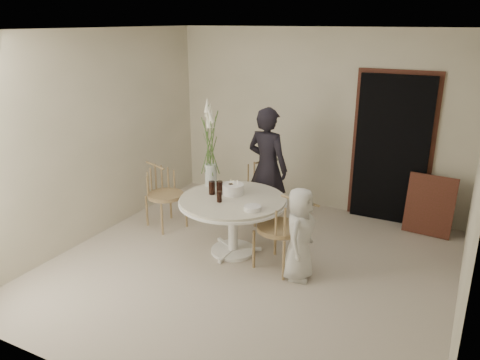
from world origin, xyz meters
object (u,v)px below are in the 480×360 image
at_px(table, 233,207).
at_px(flower_vase, 210,148).
at_px(chair_right, 289,223).
at_px(birthday_cake, 233,189).
at_px(chair_far, 260,181).
at_px(chair_left, 161,187).
at_px(girl, 267,168).
at_px(boy, 300,234).

xyz_separation_m(table, flower_vase, (-0.47, 0.28, 0.62)).
bearing_deg(flower_vase, chair_right, -17.07).
bearing_deg(table, birthday_cake, 116.34).
height_order(table, chair_right, chair_right).
bearing_deg(table, chair_far, 98.82).
bearing_deg(flower_vase, table, -30.50).
relative_size(chair_far, flower_vase, 0.76).
xyz_separation_m(table, chair_left, (-1.32, 0.31, -0.05)).
xyz_separation_m(birthday_cake, flower_vase, (-0.41, 0.15, 0.45)).
height_order(girl, boy, girl).
bearing_deg(table, chair_right, -7.82).
bearing_deg(flower_vase, chair_far, 72.26).
bearing_deg(chair_right, chair_left, -88.16).
height_order(boy, flower_vase, flower_vase).
xyz_separation_m(chair_far, boy, (1.13, -1.39, -0.02)).
relative_size(chair_far, boy, 0.81).
relative_size(chair_far, chair_right, 0.94).
relative_size(chair_right, girl, 0.55).
bearing_deg(chair_far, girl, -28.34).
relative_size(chair_far, chair_left, 1.00).
bearing_deg(chair_right, girl, -131.86).
distance_m(table, boy, 0.97).
height_order(table, girl, girl).
bearing_deg(boy, girl, 35.06).
distance_m(chair_right, boy, 0.19).
height_order(table, birthday_cake, birthday_cake).
bearing_deg(boy, chair_right, 56.83).
relative_size(girl, birthday_cake, 6.32).
height_order(chair_right, flower_vase, flower_vase).
xyz_separation_m(boy, birthday_cake, (-1.01, 0.33, 0.25)).
relative_size(table, chair_far, 1.53).
height_order(chair_left, boy, boy).
distance_m(chair_left, flower_vase, 1.08).
distance_m(chair_right, birthday_cake, 0.90).
bearing_deg(boy, flower_vase, 68.25).
relative_size(chair_right, boy, 0.86).
relative_size(chair_right, birthday_cake, 3.46).
height_order(chair_right, boy, boy).
relative_size(table, girl, 0.78).
height_order(birthday_cake, flower_vase, flower_vase).
height_order(chair_right, girl, girl).
bearing_deg(chair_far, flower_vase, -90.67).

